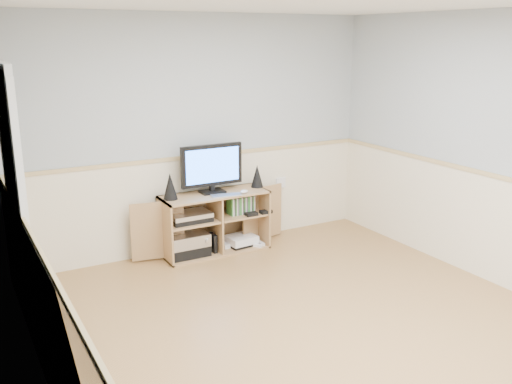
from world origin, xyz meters
TOP-DOWN VIEW (x-y plane):
  - room at (-0.06, 0.12)m, footprint 4.04×4.54m
  - media_cabinet at (0.04, 2.06)m, footprint 1.79×0.43m
  - monitor at (0.04, 2.05)m, footprint 0.69×0.18m
  - speaker_left at (-0.44, 2.02)m, footprint 0.15×0.15m
  - speaker_right at (0.57, 2.02)m, footprint 0.13×0.13m
  - keyboard at (0.11, 1.86)m, footprint 0.33×0.18m
  - mouse at (0.32, 1.86)m, footprint 0.11×0.09m
  - av_components at (-0.27, 2.00)m, footprint 0.51×0.32m
  - game_consoles at (0.33, 1.99)m, footprint 0.45×0.30m
  - game_cases at (0.35, 1.98)m, footprint 0.29×0.13m
  - wall_outlet at (1.00, 2.23)m, footprint 0.12×0.03m

SIDE VIEW (x-z plane):
  - game_consoles at x=0.33m, z-range 0.02..0.13m
  - av_components at x=-0.27m, z-range -0.01..0.45m
  - media_cabinet at x=0.04m, z-range 0.01..0.66m
  - game_cases at x=0.35m, z-range 0.39..0.58m
  - wall_outlet at x=1.00m, z-range 0.54..0.66m
  - keyboard at x=0.11m, z-range 0.65..0.66m
  - mouse at x=0.32m, z-range 0.65..0.69m
  - speaker_right at x=0.57m, z-range 0.65..0.90m
  - speaker_left at x=-0.44m, z-range 0.65..0.92m
  - monitor at x=0.04m, z-range 0.67..1.19m
  - room at x=-0.06m, z-range -0.05..2.49m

